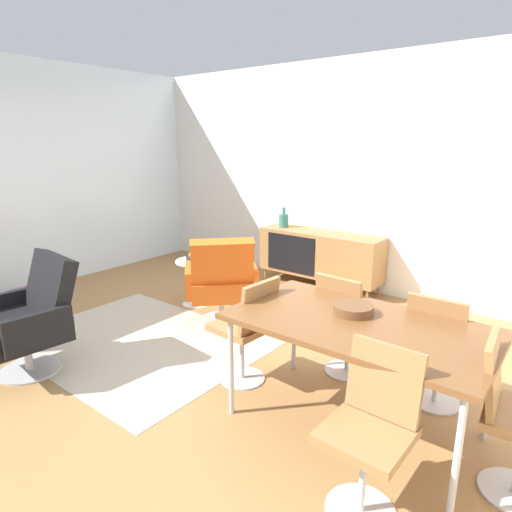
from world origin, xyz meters
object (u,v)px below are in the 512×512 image
wooden_bowl_on_table (353,309)px  magazine_stack (32,296)px  dining_chair_near_window (247,326)px  dining_chair_back_left (345,320)px  dining_table (358,328)px  lounge_chair_red (221,280)px  vase_cobalt (284,220)px  armchair_black_shell (32,315)px  sideboard (320,254)px  dining_chair_front_right (372,426)px  dining_chair_back_right (438,345)px  fruit_bowl (195,257)px  side_table_round (195,277)px

wooden_bowl_on_table → magazine_stack: bearing=-175.1°
dining_chair_near_window → dining_chair_back_left: 0.78m
dining_table → lounge_chair_red: size_ratio=1.69×
vase_cobalt → dining_table: size_ratio=0.17×
dining_table → dining_chair_back_left: size_ratio=1.87×
wooden_bowl_on_table → armchair_black_shell: (-2.32, -1.02, -0.30)m
dining_table → sideboard: bearing=124.5°
dining_chair_front_right → dining_chair_back_right: 1.12m
sideboard → fruit_bowl: 1.63m
lounge_chair_red → side_table_round: lounge_chair_red is taller
dining_chair_back_left → magazine_stack: dining_chair_back_left is taller
magazine_stack → sideboard: bearing=48.3°
dining_chair_near_window → fruit_bowl: (-1.55, 0.96, 0.09)m
dining_chair_back_left → lounge_chair_red: bearing=173.9°
magazine_stack → wooden_bowl_on_table: bearing=4.9°
dining_chair_near_window → vase_cobalt: bearing=118.7°
dining_table → wooden_bowl_on_table: bearing=129.5°
wooden_bowl_on_table → side_table_round: bearing=160.1°
vase_cobalt → dining_table: (2.19, -2.36, -0.12)m
dining_chair_back_right → vase_cobalt: bearing=144.6°
dining_chair_back_left → side_table_round: bearing=169.3°
armchair_black_shell → magazine_stack: bearing=155.7°
lounge_chair_red → side_table_round: bearing=159.1°
armchair_black_shell → magazine_stack: (-1.52, 0.69, -0.37)m
vase_cobalt → fruit_bowl: 1.45m
armchair_black_shell → magazine_stack: armchair_black_shell is taller
dining_table → fruit_bowl: size_ratio=8.00×
dining_chair_back_left → fruit_bowl: bearing=169.2°
wooden_bowl_on_table → armchair_black_shell: bearing=-156.3°
lounge_chair_red → side_table_round: size_ratio=1.82×
dining_table → magazine_stack: bearing=-176.7°
sideboard → side_table_round: bearing=-120.2°
wooden_bowl_on_table → dining_chair_front_right: size_ratio=0.30×
dining_chair_front_right → dining_chair_back_left: 1.32m
side_table_round → vase_cobalt: bearing=79.8°
dining_chair_near_window → lounge_chair_red: bearing=142.1°
dining_chair_front_right → armchair_black_shell: size_ratio=0.90×
dining_chair_back_left → wooden_bowl_on_table: bearing=-59.5°
dining_chair_back_right → fruit_bowl: (-2.79, 0.40, 0.09)m
dining_chair_back_right → dining_chair_back_left: size_ratio=1.00×
lounge_chair_red → armchair_black_shell: same height
vase_cobalt → armchair_black_shell: vase_cobalt is taller
dining_table → fruit_bowl: dining_table is taller
sideboard → dining_chair_front_right: 3.52m
dining_chair_front_right → dining_chair_near_window: same height
vase_cobalt → dining_chair_back_left: vase_cobalt is taller
armchair_black_shell → dining_chair_near_window: bearing=30.9°
magazine_stack → fruit_bowl: bearing=38.4°
armchair_black_shell → side_table_round: bearing=91.1°
dining_chair_back_left → dining_chair_near_window: bearing=-133.6°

